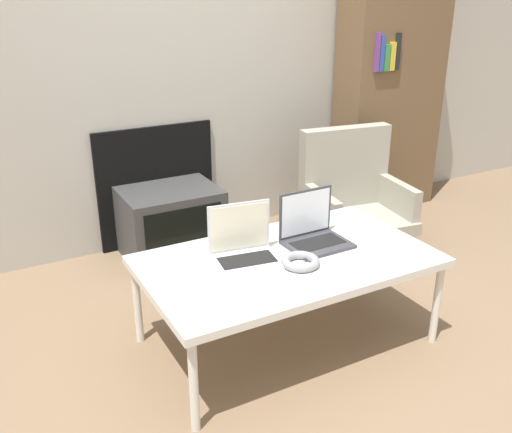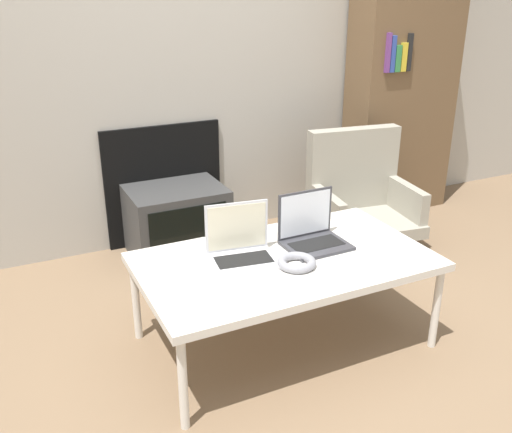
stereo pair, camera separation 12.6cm
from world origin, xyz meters
name	(u,v)px [view 1 (the left image)]	position (x,y,z in m)	size (l,w,h in m)	color
ground_plane	(318,372)	(0.00, 0.00, 0.00)	(14.00, 14.00, 0.00)	#7A6047
wall_back	(166,38)	(0.00, 1.69, 1.29)	(7.00, 0.08, 2.60)	#ADA89E
table	(288,264)	(0.00, 0.27, 0.41)	(1.30, 0.75, 0.44)	silver
laptop_left	(244,248)	(-0.18, 0.35, 0.50)	(0.32, 0.27, 0.25)	silver
laptop_right	(313,232)	(0.19, 0.35, 0.50)	(0.29, 0.23, 0.25)	#38383D
headphones	(300,262)	(0.01, 0.18, 0.46)	(0.17, 0.17, 0.04)	gray
phone	(340,265)	(0.16, 0.09, 0.45)	(0.07, 0.15, 0.01)	silver
tv	(171,223)	(-0.14, 1.42, 0.22)	(0.58, 0.45, 0.43)	#383838
armchair	(351,193)	(0.99, 1.08, 0.32)	(0.68, 0.60, 0.73)	gray
bookshelf	(390,80)	(1.60, 1.49, 0.95)	(0.78, 0.32, 1.89)	brown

